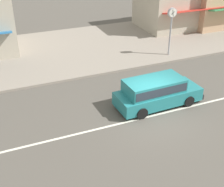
{
  "coord_description": "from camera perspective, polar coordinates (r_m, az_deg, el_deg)",
  "views": [
    {
      "loc": [
        -7.13,
        -11.53,
        8.72
      ],
      "look_at": [
        -1.57,
        1.64,
        0.8
      ],
      "focal_mm": 50.0,
      "sensor_mm": 36.0,
      "label": 1
    }
  ],
  "objects": [
    {
      "name": "minivan_teal_1",
      "position": [
        16.63,
        8.11,
        0.41
      ],
      "size": [
        4.79,
        1.96,
        1.56
      ],
      "color": "teal",
      "rests_on": "ground"
    },
    {
      "name": "lane_centre_stripe",
      "position": [
        16.12,
        7.45,
        -4.03
      ],
      "size": [
        50.4,
        0.14,
        0.01
      ],
      "primitive_type": "cube",
      "color": "silver",
      "rests_on": "ground"
    },
    {
      "name": "ground_plane",
      "position": [
        16.12,
        7.45,
        -4.04
      ],
      "size": [
        160.0,
        160.0,
        0.0
      ],
      "primitive_type": "plane",
      "color": "#544F47"
    },
    {
      "name": "shopfront_mid_block",
      "position": [
        30.07,
        12.03,
        15.87
      ],
      "size": [
        7.06,
        5.67,
        4.09
      ],
      "color": "#B2A893",
      "rests_on": "kerb_strip"
    },
    {
      "name": "street_clock",
      "position": [
        22.6,
        10.83,
        13.06
      ],
      "size": [
        0.67,
        0.22,
        3.41
      ],
      "color": "#9E9EA3",
      "rests_on": "kerb_strip"
    },
    {
      "name": "kerb_strip",
      "position": [
        24.68,
        -4.66,
        8.39
      ],
      "size": [
        68.0,
        10.0,
        0.15
      ],
      "primitive_type": "cube",
      "color": "gray",
      "rests_on": "ground"
    }
  ]
}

